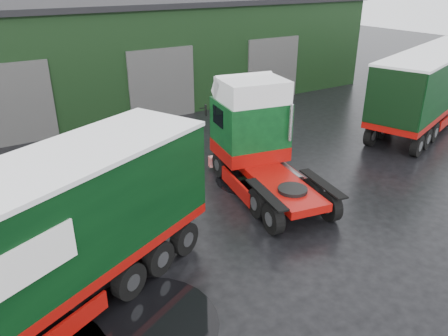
% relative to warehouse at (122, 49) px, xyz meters
% --- Properties ---
extents(ground, '(100.00, 100.00, 0.00)m').
position_rel_warehouse_xyz_m(ground, '(-2.00, -20.00, -3.16)').
color(ground, black).
extents(warehouse, '(32.40, 12.40, 6.30)m').
position_rel_warehouse_xyz_m(warehouse, '(0.00, 0.00, 0.00)').
color(warehouse, black).
rests_on(warehouse, ground).
extents(hero_tractor, '(4.05, 7.16, 4.19)m').
position_rel_warehouse_xyz_m(hero_tractor, '(-0.81, -17.12, -1.06)').
color(hero_tractor, '#0A3816').
rests_on(hero_tractor, ground).
extents(lorry_right, '(15.87, 7.48, 4.15)m').
position_rel_warehouse_xyz_m(lorry_right, '(11.93, -15.00, -1.08)').
color(lorry_right, silver).
rests_on(lorry_right, ground).
extents(wash_bucket, '(0.41, 0.41, 0.31)m').
position_rel_warehouse_xyz_m(wash_bucket, '(2.08, -14.37, -3.00)').
color(wash_bucket, '#1608B1').
rests_on(wash_bucket, ground).
extents(tree_back_b, '(4.40, 4.40, 7.50)m').
position_rel_warehouse_xyz_m(tree_back_b, '(8.00, 10.00, 0.59)').
color(tree_back_b, black).
rests_on(tree_back_b, ground).
extents(puddle_0, '(3.72, 3.72, 0.01)m').
position_rel_warehouse_xyz_m(puddle_0, '(-7.57, -20.86, -3.15)').
color(puddle_0, black).
rests_on(puddle_0, ground).
extents(puddle_1, '(3.01, 3.01, 0.01)m').
position_rel_warehouse_xyz_m(puddle_1, '(-0.56, -15.66, -3.15)').
color(puddle_1, black).
rests_on(puddle_1, ground).
extents(puddle_4, '(3.32, 3.32, 0.01)m').
position_rel_warehouse_xyz_m(puddle_4, '(-9.64, -13.98, -3.15)').
color(puddle_4, black).
rests_on(puddle_4, ground).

